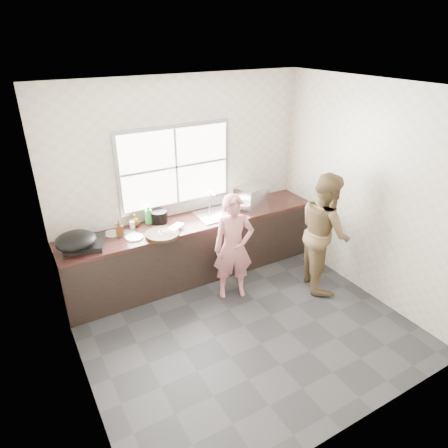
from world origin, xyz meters
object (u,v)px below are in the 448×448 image
black_pot (159,217)px  bottle_green (149,214)px  pot_lid_right (126,234)px  woman (233,251)px  bowl_held (234,216)px  glass_jar (132,225)px  pot_lid_left (113,233)px  wok (76,241)px  plate_food (135,237)px  bottle_brown_tall (119,229)px  burner (85,243)px  bottle_brown_short (135,221)px  cutting_board (162,234)px  bowl_crabs (231,213)px  bowl_mince (167,233)px  dish_rack (251,197)px  person_side (324,232)px

black_pot → bottle_green: 0.15m
black_pot → pot_lid_right: bearing=-167.1°
woman → bowl_held: (0.28, 0.46, 0.23)m
bowl_held → glass_jar: size_ratio=1.88×
pot_lid_left → wok: bearing=-153.0°
plate_food → bottle_brown_tall: bottle_brown_tall is taller
black_pot → bottle_brown_tall: 0.58m
glass_jar → black_pot: bearing=-1.3°
burner → pot_lid_left: 0.40m
bottle_brown_tall → pot_lid_left: (-0.07, 0.09, -0.09)m
bottle_brown_tall → burner: 0.44m
bottle_brown_short → pot_lid_right: size_ratio=0.68×
woman → cutting_board: woman is taller
plate_food → pot_lid_left: 0.31m
bowl_crabs → plate_food: 1.37m
plate_food → wok: size_ratio=0.47×
bowl_mince → bowl_crabs: (0.99, 0.11, 0.01)m
bottle_brown_short → dish_rack: (1.64, -0.27, 0.09)m
pot_lid_right → bottle_brown_tall: bearing=-179.9°
bowl_crabs → pot_lid_left: 1.59m
bowl_mince → wok: bearing=173.8°
bottle_brown_short → glass_jar: 0.07m
plate_food → dish_rack: dish_rack is taller
woman → bowl_mince: (-0.70, 0.46, 0.23)m
pot_lid_right → bowl_crabs: bearing=-6.6°
plate_food → bottle_green: bearing=44.0°
person_side → dish_rack: (-0.49, 1.00, 0.23)m
person_side → wok: size_ratio=3.43×
bottle_brown_tall → bowl_held: bearing=-10.3°
burner → bowl_crabs: bearing=-3.4°
bottle_green → bottle_brown_tall: 0.46m
bowl_held → dish_rack: 0.45m
cutting_board → burner: bearing=165.9°
bowl_held → burner: bearing=173.4°
person_side → wok: person_side is taller
glass_jar → burner: glass_jar is taller
burner → dish_rack: dish_rack is taller
woman → bottle_green: size_ratio=4.66×
bowl_held → plate_food: bowl_held is taller
woman → bottle_green: 1.22m
person_side → bowl_mince: person_side is taller
woman → bottle_brown_tall: 1.45m
woman → dish_rack: (0.67, 0.62, 0.37)m
cutting_board → plate_food: (-0.32, 0.12, -0.01)m
glass_jar → bowl_mince: bearing=-51.5°
bowl_crabs → glass_jar: size_ratio=2.13×
bottle_green → pot_lid_right: 0.41m
bowl_held → pot_lid_left: bearing=167.0°
bowl_mince → bottle_green: bearing=101.0°
wok → bowl_crabs: bearing=-0.2°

